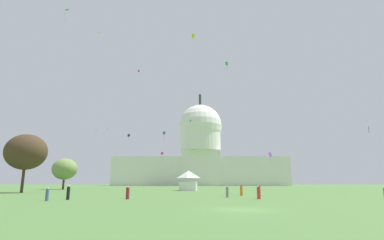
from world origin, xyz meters
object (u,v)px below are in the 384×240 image
object	(u,v)px
person_navy_mid_center	(258,189)
kite_lime_high	(96,34)
tree_west_far	(63,169)
person_grey_deep_crowd	(383,193)
person_red_back_center	(258,193)
kite_red_high	(138,71)
kite_white_low	(365,123)
person_orange_front_right	(240,191)
kite_green_high	(64,11)
kite_blue_mid	(163,133)
kite_gold_low	(93,132)
kite_turquoise_high	(190,121)
kite_yellow_high	(192,36)
kite_green_high_b	(226,64)
kite_violet_low	(269,155)
person_denim_aisle_center	(46,195)
person_grey_mid_right	(226,192)
person_maroon_lawn_far_right	(127,193)
kite_cyan_mid	(106,129)
kite_black_mid	(128,135)
person_black_near_tree_east	(67,193)
kite_magenta_low	(161,153)
event_tent	(187,180)

from	to	relation	value
person_navy_mid_center	kite_lime_high	bearing A→B (deg)	106.37
tree_west_far	person_grey_deep_crowd	xyz separation A→B (m)	(65.99, -55.10, -5.58)
person_red_back_center	kite_red_high	xyz separation A→B (m)	(-34.49, 99.49, 54.81)
person_red_back_center	kite_white_low	xyz separation A→B (m)	(27.72, 21.85, 13.43)
person_orange_front_right	kite_green_high	distance (m)	58.32
kite_blue_mid	kite_gold_low	xyz separation A→B (m)	(-17.86, -32.14, -5.02)
kite_white_low	person_navy_mid_center	bearing A→B (deg)	-47.26
kite_turquoise_high	kite_yellow_high	world-z (taller)	kite_yellow_high
tree_west_far	kite_green_high_b	xyz separation A→B (m)	(55.84, 29.38, 47.78)
kite_green_high	kite_lime_high	world-z (taller)	kite_lime_high
kite_violet_low	kite_yellow_high	size ratio (longest dim) A/B	1.37
person_orange_front_right	person_denim_aisle_center	bearing A→B (deg)	-20.07
person_grey_mid_right	kite_green_high_b	size ratio (longest dim) A/B	0.38
kite_blue_mid	kite_yellow_high	world-z (taller)	kite_yellow_high
kite_lime_high	tree_west_far	bearing A→B (deg)	-26.13
kite_lime_high	kite_violet_low	size ratio (longest dim) A/B	0.78
person_denim_aisle_center	kite_blue_mid	world-z (taller)	kite_blue_mid
person_maroon_lawn_far_right	kite_cyan_mid	xyz separation A→B (m)	(-24.96, 76.59, 21.67)
kite_black_mid	kite_violet_low	world-z (taller)	kite_black_mid
kite_white_low	kite_red_high	xyz separation A→B (m)	(-62.21, 77.64, 41.38)
person_grey_mid_right	kite_green_high_b	bearing A→B (deg)	91.78
kite_violet_low	kite_yellow_high	world-z (taller)	kite_yellow_high
kite_black_mid	kite_yellow_high	distance (m)	61.11
person_black_near_tree_east	person_maroon_lawn_far_right	distance (m)	7.06
person_orange_front_right	kite_yellow_high	distance (m)	70.26
kite_blue_mid	kite_green_high_b	xyz separation A→B (m)	(26.73, 5.34, 32.26)
tree_west_far	person_navy_mid_center	xyz separation A→B (m)	(54.39, -32.12, -5.49)
kite_black_mid	kite_blue_mid	world-z (taller)	kite_black_mid
person_grey_mid_right	kite_lime_high	world-z (taller)	kite_lime_high
kite_blue_mid	kite_lime_high	bearing A→B (deg)	152.05
person_denim_aisle_center	kite_red_high	size ratio (longest dim) A/B	1.45
kite_green_high	kite_white_low	size ratio (longest dim) A/B	1.36
kite_green_high	kite_red_high	distance (m)	75.12
person_grey_mid_right	kite_black_mid	xyz separation A→B (m)	(-35.16, 97.87, 23.45)
person_denim_aisle_center	kite_red_high	world-z (taller)	kite_red_high
person_grey_mid_right	person_maroon_lawn_far_right	bearing A→B (deg)	-149.50
person_red_back_center	kite_magenta_low	size ratio (longest dim) A/B	0.42
kite_red_high	kite_gold_low	bearing A→B (deg)	-24.98
kite_lime_high	kite_violet_low	distance (m)	75.62
person_denim_aisle_center	kite_cyan_mid	world-z (taller)	kite_cyan_mid
kite_violet_low	person_grey_mid_right	bearing A→B (deg)	98.50
person_black_near_tree_east	kite_violet_low	world-z (taller)	kite_violet_low
kite_white_low	kite_green_high_b	size ratio (longest dim) A/B	0.55
event_tent	person_grey_mid_right	bearing A→B (deg)	-76.64
event_tent	person_red_back_center	size ratio (longest dim) A/B	4.12
tree_west_far	person_grey_mid_right	size ratio (longest dim) A/B	6.77
kite_blue_mid	person_grey_deep_crowd	bearing A→B (deg)	-129.65
kite_blue_mid	kite_yellow_high	bearing A→B (deg)	-128.36
kite_turquoise_high	tree_west_far	bearing A→B (deg)	118.09
person_maroon_lawn_far_right	person_grey_deep_crowd	bearing A→B (deg)	53.64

